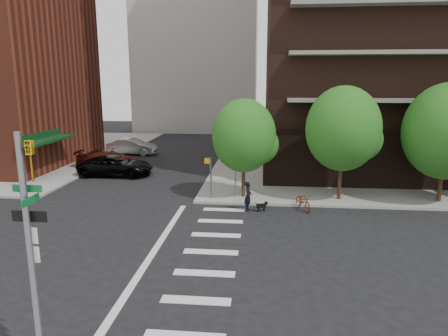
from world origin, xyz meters
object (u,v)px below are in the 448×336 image
scooter (303,201)px  parked_car_black (116,166)px  dog_walker (248,196)px  parked_car_silver (132,147)px  traffic_signal (33,270)px  fire_hydrant (22,187)px  parked_car_maroon (108,159)px

scooter → parked_car_black: bearing=133.1°
parked_car_black → dog_walker: (10.81, -7.94, 0.06)m
parked_car_silver → scooter: bearing=-134.2°
parked_car_silver → dog_walker: bearing=-141.4°
traffic_signal → fire_hydrant: bearing=123.3°
traffic_signal → scooter: traffic_signal is taller
parked_car_black → parked_car_maroon: parked_car_black is taller
parked_car_maroon → dog_walker: size_ratio=3.07×
parked_car_maroon → parked_car_silver: size_ratio=1.05×
dog_walker → parked_car_black: bearing=59.7°
fire_hydrant → parked_car_silver: 15.84m
parked_car_silver → scooter: (15.80, -16.97, -0.33)m
fire_hydrant → parked_car_silver: bearing=81.7°
fire_hydrant → parked_car_black: parked_car_black is taller
fire_hydrant → parked_car_maroon: size_ratio=0.14×
parked_car_black → parked_car_silver: 9.70m
parked_car_maroon → scooter: 18.89m
parked_car_silver → parked_car_maroon: bearing=-177.1°
fire_hydrant → dog_walker: dog_walker is taller
parked_car_black → parked_car_silver: parked_car_silver is taller
fire_hydrant → parked_car_silver: size_ratio=0.14×
parked_car_black → parked_car_silver: size_ratio=1.15×
fire_hydrant → parked_car_maroon: (2.30, 9.04, 0.22)m
scooter → dog_walker: (-3.20, -0.50, 0.37)m
traffic_signal → dog_walker: traffic_signal is taller
dog_walker → traffic_signal: bearing=166.1°
parked_car_black → parked_car_maroon: bearing=31.2°
traffic_signal → parked_car_black: bearing=105.5°
traffic_signal → fire_hydrant: (-10.03, 15.29, -2.15)m
parked_car_maroon → dog_walker: 16.62m
fire_hydrant → parked_car_maroon: parked_car_maroon is taller
traffic_signal → fire_hydrant: size_ratio=8.20×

